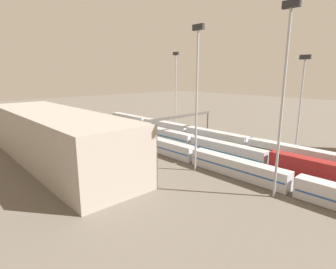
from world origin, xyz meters
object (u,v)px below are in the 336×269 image
object	(u,v)px
signal_gantry	(179,119)
maintenance_shed	(56,137)
light_mast_2	(176,81)
train_on_track_1	(210,136)
light_mast_0	(302,92)
train_on_track_3	(187,140)
light_mast_3	(284,82)
light_mast_1	(197,83)
train_on_track_5	(162,146)

from	to	relation	value
signal_gantry	maintenance_shed	world-z (taller)	maintenance_shed
light_mast_2	maintenance_shed	size ratio (longest dim) A/B	0.51
train_on_track_1	signal_gantry	distance (m)	11.55
light_mast_0	signal_gantry	bearing A→B (deg)	25.53
train_on_track_1	train_on_track_3	bearing A→B (deg)	85.27
train_on_track_1	light_mast_0	size ratio (longest dim) A/B	4.30
light_mast_2	light_mast_3	size ratio (longest dim) A/B	0.92
light_mast_1	light_mast_2	xyz separation A→B (m)	(39.92, -32.62, -0.82)
train_on_track_3	train_on_track_5	bearing A→B (deg)	89.49
train_on_track_1	light_mast_2	bearing A→B (deg)	-19.42
light_mast_1	maintenance_shed	size ratio (longest dim) A/B	0.53
train_on_track_5	signal_gantry	size ratio (longest dim) A/B	3.99
light_mast_1	light_mast_3	xyz separation A→B (m)	(-18.90, -0.14, 0.63)
light_mast_0	signal_gantry	xyz separation A→B (m)	(31.34, 14.97, -9.51)
light_mast_3	signal_gantry	xyz separation A→B (m)	(40.36, -16.05, -12.91)
light_mast_3	maintenance_shed	distance (m)	53.16
light_mast_0	light_mast_3	bearing A→B (deg)	106.20
light_mast_0	light_mast_3	world-z (taller)	light_mast_3
train_on_track_3	maintenance_shed	size ratio (longest dim) A/B	1.52
signal_gantry	light_mast_3	bearing A→B (deg)	158.31
train_on_track_3	light_mast_3	bearing A→B (deg)	158.46
light_mast_0	train_on_track_3	bearing A→B (deg)	34.60
light_mast_2	signal_gantry	xyz separation A→B (m)	(-18.47, 16.43, -11.46)
light_mast_0	light_mast_2	distance (m)	49.87
train_on_track_3	light_mast_1	size ratio (longest dim) A/B	2.85
light_mast_1	maintenance_shed	distance (m)	37.32
train_on_track_3	light_mast_2	world-z (taller)	light_mast_2
train_on_track_1	light_mast_2	distance (m)	31.76
maintenance_shed	light_mast_0	bearing A→B (deg)	-125.96
train_on_track_1	light_mast_3	world-z (taller)	light_mast_3
train_on_track_1	train_on_track_5	world-z (taller)	train_on_track_1
light_mast_1	light_mast_2	world-z (taller)	light_mast_1
train_on_track_5	light_mast_0	xyz separation A→B (m)	(-25.41, -27.47, 15.05)
maintenance_shed	train_on_track_5	bearing A→B (deg)	-116.66
signal_gantry	maintenance_shed	bearing A→B (deg)	80.20
maintenance_shed	light_mast_1	bearing A→B (deg)	-143.16
signal_gantry	train_on_track_3	bearing A→B (deg)	157.46
signal_gantry	train_on_track_1	bearing A→B (deg)	-132.41
signal_gantry	maintenance_shed	distance (m)	37.64
light_mast_0	light_mast_2	world-z (taller)	light_mast_2
train_on_track_1	light_mast_1	bearing A→B (deg)	121.65
light_mast_0	train_on_track_5	bearing A→B (deg)	47.23
train_on_track_5	light_mast_0	size ratio (longest dim) A/B	4.48
train_on_track_3	train_on_track_5	world-z (taller)	train_on_track_3
train_on_track_1	train_on_track_5	xyz separation A→B (m)	(0.92, 20.00, -0.04)
train_on_track_3	train_on_track_5	xyz separation A→B (m)	(0.09, 10.00, -0.06)
train_on_track_1	maintenance_shed	distance (m)	46.70
train_on_track_1	light_mast_1	xyz separation A→B (m)	(-14.60, 23.70, 17.79)
light_mast_3	maintenance_shed	bearing A→B (deg)	24.20
light_mast_2	light_mast_3	bearing A→B (deg)	151.10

